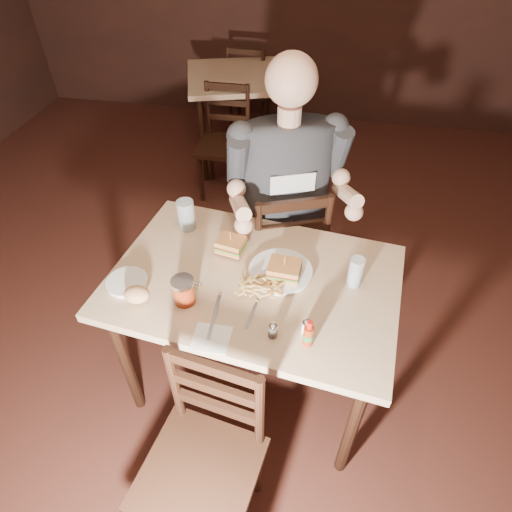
% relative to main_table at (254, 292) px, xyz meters
% --- Properties ---
extents(room_shell, '(7.00, 7.00, 7.00)m').
position_rel_main_table_xyz_m(room_shell, '(0.05, -0.25, 0.71)').
color(room_shell, black).
rests_on(room_shell, ground).
extents(main_table, '(1.27, 0.93, 0.77)m').
position_rel_main_table_xyz_m(main_table, '(0.00, 0.00, 0.00)').
color(main_table, tan).
rests_on(main_table, ground).
extents(bg_table, '(1.00, 1.00, 0.77)m').
position_rel_main_table_xyz_m(bg_table, '(-0.56, 2.25, -0.01)').
color(bg_table, tan).
rests_on(bg_table, ground).
extents(chair_far, '(0.56, 0.58, 0.91)m').
position_rel_main_table_xyz_m(chair_far, '(0.05, 0.56, -0.23)').
color(chair_far, black).
rests_on(chair_far, ground).
extents(chair_near, '(0.47, 0.50, 0.87)m').
position_rel_main_table_xyz_m(chair_near, '(-0.07, -0.67, -0.25)').
color(chair_near, black).
rests_on(chair_near, ground).
extents(bg_chair_far, '(0.42, 0.45, 0.86)m').
position_rel_main_table_xyz_m(bg_chair_far, '(-0.56, 2.80, -0.26)').
color(bg_chair_far, black).
rests_on(bg_chair_far, ground).
extents(bg_chair_near, '(0.39, 0.43, 0.84)m').
position_rel_main_table_xyz_m(bg_chair_near, '(-0.56, 1.70, -0.27)').
color(bg_chair_near, black).
rests_on(bg_chair_near, ground).
extents(diner, '(0.72, 0.65, 1.02)m').
position_rel_main_table_xyz_m(diner, '(0.07, 0.51, 0.30)').
color(diner, '#2F3034').
rests_on(diner, chair_far).
extents(dinner_plate, '(0.29, 0.29, 0.01)m').
position_rel_main_table_xyz_m(dinner_plate, '(0.10, 0.05, 0.09)').
color(dinner_plate, white).
rests_on(dinner_plate, main_table).
extents(sandwich_left, '(0.13, 0.12, 0.10)m').
position_rel_main_table_xyz_m(sandwich_left, '(-0.13, 0.14, 0.15)').
color(sandwich_left, '#D58A49').
rests_on(sandwich_left, dinner_plate).
extents(sandwich_right, '(0.13, 0.11, 0.11)m').
position_rel_main_table_xyz_m(sandwich_right, '(0.12, 0.03, 0.15)').
color(sandwich_right, '#D58A49').
rests_on(sandwich_right, dinner_plate).
extents(fries_pile, '(0.24, 0.19, 0.04)m').
position_rel_main_table_xyz_m(fries_pile, '(0.04, -0.06, 0.12)').
color(fries_pile, tan).
rests_on(fries_pile, dinner_plate).
extents(ketchup_dollop, '(0.04, 0.04, 0.01)m').
position_rel_main_table_xyz_m(ketchup_dollop, '(0.09, -0.04, 0.10)').
color(ketchup_dollop, maroon).
rests_on(ketchup_dollop, dinner_plate).
extents(glass_left, '(0.09, 0.09, 0.15)m').
position_rel_main_table_xyz_m(glass_left, '(-0.37, 0.27, 0.16)').
color(glass_left, silver).
rests_on(glass_left, main_table).
extents(glass_right, '(0.07, 0.07, 0.14)m').
position_rel_main_table_xyz_m(glass_right, '(0.41, 0.04, 0.15)').
color(glass_right, silver).
rests_on(glass_right, main_table).
extents(hot_sauce, '(0.04, 0.04, 0.12)m').
position_rel_main_table_xyz_m(hot_sauce, '(0.25, -0.29, 0.14)').
color(hot_sauce, maroon).
rests_on(hot_sauce, main_table).
extents(salt_shaker, '(0.04, 0.04, 0.06)m').
position_rel_main_table_xyz_m(salt_shaker, '(0.24, -0.24, 0.11)').
color(salt_shaker, white).
rests_on(salt_shaker, main_table).
extents(pepper_shaker, '(0.04, 0.04, 0.06)m').
position_rel_main_table_xyz_m(pepper_shaker, '(0.12, -0.28, 0.11)').
color(pepper_shaker, '#38332D').
rests_on(pepper_shaker, main_table).
extents(syrup_dispenser, '(0.10, 0.10, 0.11)m').
position_rel_main_table_xyz_m(syrup_dispenser, '(-0.24, -0.17, 0.14)').
color(syrup_dispenser, maroon).
rests_on(syrup_dispenser, main_table).
extents(napkin, '(0.14, 0.13, 0.00)m').
position_rel_main_table_xyz_m(napkin, '(-0.10, -0.33, 0.08)').
color(napkin, white).
rests_on(napkin, main_table).
extents(knife, '(0.02, 0.22, 0.01)m').
position_rel_main_table_xyz_m(knife, '(-0.11, -0.23, 0.09)').
color(knife, silver).
rests_on(knife, napkin).
extents(fork, '(0.03, 0.15, 0.00)m').
position_rel_main_table_xyz_m(fork, '(0.03, -0.19, 0.09)').
color(fork, silver).
rests_on(fork, napkin).
extents(side_plate, '(0.18, 0.18, 0.01)m').
position_rel_main_table_xyz_m(side_plate, '(-0.50, -0.12, 0.09)').
color(side_plate, white).
rests_on(side_plate, main_table).
extents(bread_roll, '(0.11, 0.10, 0.06)m').
position_rel_main_table_xyz_m(bread_roll, '(-0.42, -0.21, 0.13)').
color(bread_roll, tan).
rests_on(bread_roll, side_plate).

